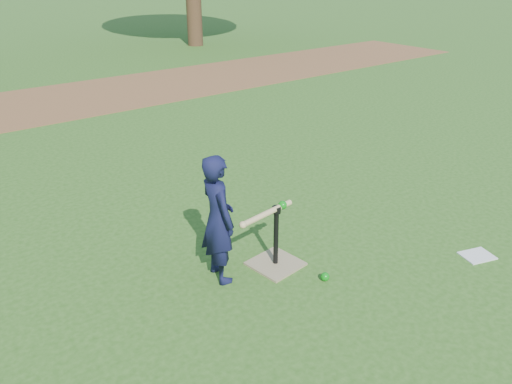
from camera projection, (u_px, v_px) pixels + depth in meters
ground at (280, 279)px, 4.50m from camera, size 80.00×80.00×0.00m
dirt_strip at (35, 105)px, 9.86m from camera, size 24.00×3.00×0.01m
child at (218, 219)px, 4.30m from camera, size 0.34×0.47×1.18m
wiffle_ball_ground at (325, 277)px, 4.47m from camera, size 0.08×0.08×0.08m
clipboard at (477, 256)px, 4.85m from camera, size 0.36×0.31×0.01m
batting_tee at (276, 255)px, 4.67m from camera, size 0.47×0.47×0.61m
swing_action at (268, 213)px, 4.39m from camera, size 0.63×0.14×0.08m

